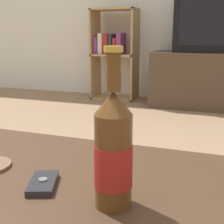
{
  "coord_description": "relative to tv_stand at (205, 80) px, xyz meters",
  "views": [
    {
      "loc": [
        0.36,
        -0.52,
        0.71
      ],
      "look_at": [
        0.07,
        0.28,
        0.5
      ],
      "focal_mm": 50.0,
      "sensor_mm": 36.0,
      "label": 1
    }
  ],
  "objects": [
    {
      "name": "coffee_table",
      "position": [
        -0.19,
        -2.7,
        0.06
      ],
      "size": [
        1.05,
        0.61,
        0.4
      ],
      "color": "#422B1C",
      "rests_on": "ground_plane"
    },
    {
      "name": "tv_stand",
      "position": [
        0.0,
        0.0,
        0.0
      ],
      "size": [
        1.04,
        0.49,
        0.55
      ],
      "color": "#4C3828",
      "rests_on": "ground_plane"
    },
    {
      "name": "television",
      "position": [
        0.0,
        -0.0,
        0.58
      ],
      "size": [
        0.63,
        0.4,
        0.61
      ],
      "color": "black",
      "rests_on": "tv_stand"
    },
    {
      "name": "bookshelf",
      "position": [
        -1.01,
        0.11,
        0.26
      ],
      "size": [
        0.49,
        0.3,
        0.99
      ],
      "color": "tan",
      "rests_on": "ground_plane"
    },
    {
      "name": "beer_bottle",
      "position": [
        -0.01,
        -2.73,
        0.23
      ],
      "size": [
        0.07,
        0.07,
        0.29
      ],
      "color": "#563314",
      "rests_on": "coffee_table"
    },
    {
      "name": "cell_phone",
      "position": [
        -0.17,
        -2.71,
        0.13
      ],
      "size": [
        0.08,
        0.11,
        0.02
      ],
      "rotation": [
        0.0,
        0.0,
        0.37
      ],
      "color": "#232328",
      "rests_on": "coffee_table"
    }
  ]
}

